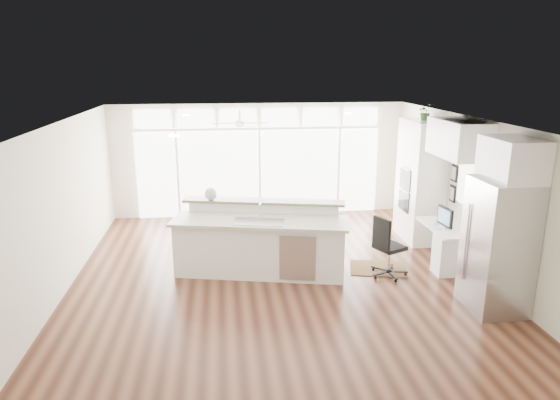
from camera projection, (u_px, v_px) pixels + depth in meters
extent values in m
cube|color=#3D1E13|center=(279.00, 281.00, 8.56)|extent=(7.00, 8.00, 0.02)
cube|color=silver|center=(279.00, 123.00, 7.85)|extent=(7.00, 8.00, 0.02)
cube|color=#EDE8CE|center=(259.00, 160.00, 12.03)|extent=(7.00, 0.04, 2.70)
cube|color=#EDE8CE|center=(332.00, 330.00, 4.37)|extent=(7.00, 0.04, 2.70)
cube|color=#EDE8CE|center=(57.00, 213.00, 7.80)|extent=(0.04, 8.00, 2.70)
cube|color=#EDE8CE|center=(480.00, 199.00, 8.61)|extent=(0.04, 8.00, 2.70)
cube|color=white|center=(260.00, 173.00, 12.06)|extent=(5.80, 0.06, 2.08)
cube|color=white|center=(259.00, 117.00, 11.70)|extent=(5.90, 0.06, 0.40)
cube|color=white|center=(470.00, 183.00, 8.84)|extent=(0.04, 0.85, 0.85)
cube|color=white|center=(240.00, 118.00, 10.53)|extent=(1.16, 1.16, 0.32)
cube|color=#F5E5D0|center=(277.00, 123.00, 8.04)|extent=(3.40, 3.00, 0.02)
cube|color=white|center=(420.00, 181.00, 10.32)|extent=(0.64, 1.20, 2.50)
cube|color=white|center=(447.00, 246.00, 9.11)|extent=(0.72, 1.30, 0.76)
cube|color=white|center=(459.00, 139.00, 8.59)|extent=(0.64, 1.30, 0.64)
cube|color=#B3B3B8|center=(498.00, 246.00, 7.36)|extent=(0.76, 0.90, 2.00)
cube|color=white|center=(513.00, 159.00, 7.02)|extent=(0.64, 0.90, 0.60)
cube|color=black|center=(454.00, 183.00, 9.47)|extent=(0.06, 0.22, 0.80)
cube|color=white|center=(260.00, 241.00, 8.72)|extent=(3.23, 1.80, 1.21)
cube|color=#3E2613|center=(378.00, 268.00, 9.05)|extent=(1.14, 0.93, 0.01)
cube|color=black|center=(390.00, 247.00, 8.64)|extent=(0.72, 0.70, 1.08)
sphere|color=silver|center=(211.00, 194.00, 9.01)|extent=(0.29, 0.29, 0.23)
cube|color=black|center=(445.00, 217.00, 8.95)|extent=(0.12, 0.46, 0.38)
cube|color=silver|center=(435.00, 226.00, 8.98)|extent=(0.11, 0.29, 0.01)
imported|color=#245122|center=(426.00, 114.00, 9.95)|extent=(0.31, 0.35, 0.26)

